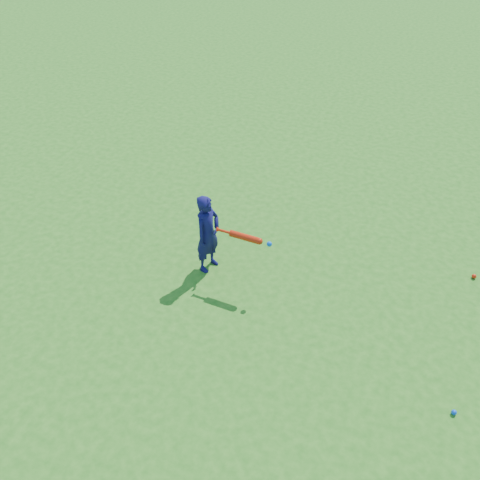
% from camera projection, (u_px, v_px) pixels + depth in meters
% --- Properties ---
extents(ground, '(80.00, 80.00, 0.00)m').
position_uv_depth(ground, '(254.00, 269.00, 7.83)').
color(ground, '#256718').
rests_on(ground, ground).
extents(child, '(0.39, 0.50, 1.21)m').
position_uv_depth(child, '(208.00, 234.00, 7.50)').
color(child, '#12104B').
rests_on(child, ground).
extents(ground_ball_red, '(0.07, 0.07, 0.07)m').
position_uv_depth(ground_ball_red, '(474.00, 276.00, 7.65)').
color(ground_ball_red, red).
rests_on(ground_ball_red, ground).
extents(ground_ball_blue, '(0.06, 0.06, 0.06)m').
position_uv_depth(ground_ball_blue, '(454.00, 412.00, 5.88)').
color(ground_ball_blue, blue).
rests_on(ground_ball_blue, ground).
extents(bat_swing, '(0.81, 0.12, 0.09)m').
position_uv_depth(bat_swing, '(247.00, 238.00, 7.15)').
color(bat_swing, red).
rests_on(bat_swing, ground).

